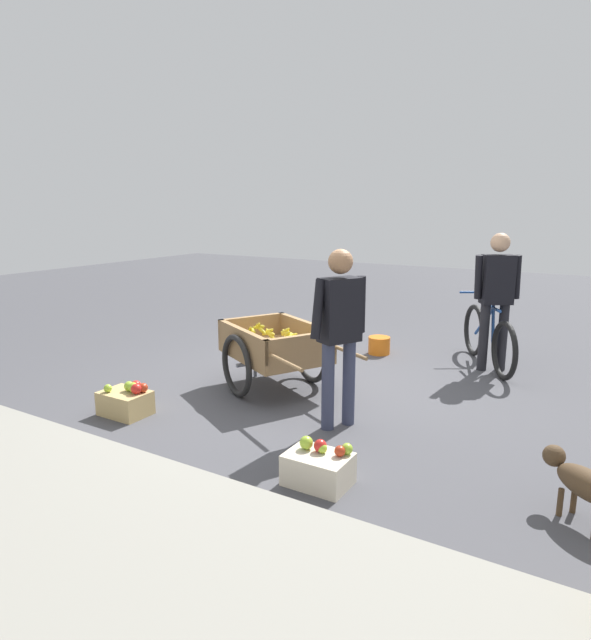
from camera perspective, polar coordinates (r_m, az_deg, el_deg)
ground_plane at (r=5.71m, az=1.45°, el=-7.44°), size 24.00×24.00×0.00m
curb_strip at (r=3.51m, az=-28.15°, el=-21.14°), size 12.00×2.40×0.12m
fruit_cart at (r=5.62m, az=-2.14°, el=-3.05°), size 1.81×1.45×0.73m
vendor_person at (r=4.57m, az=4.66°, el=-0.39°), size 0.34×0.51×1.55m
bicycle at (r=6.84m, az=19.63°, el=-1.77°), size 0.92×1.45×0.85m
cyclist_person at (r=6.59m, az=20.45°, el=3.01°), size 0.45×0.38×1.60m
dog at (r=3.82m, az=27.97°, el=-14.78°), size 0.54×0.47×0.40m
plastic_bucket at (r=7.13m, az=8.81°, el=-2.65°), size 0.28×0.28×0.22m
apple_crate at (r=3.88m, az=2.45°, el=-15.24°), size 0.44×0.32×0.32m
mixed_fruit_crate at (r=5.28m, az=-17.42°, el=-8.16°), size 0.44×0.32×0.32m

